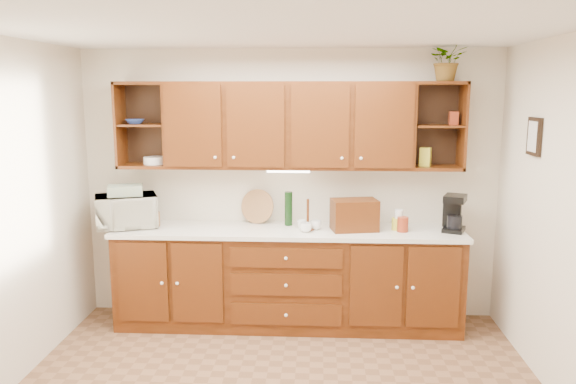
# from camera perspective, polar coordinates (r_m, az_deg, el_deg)

# --- Properties ---
(ceiling) EXTENTS (4.00, 4.00, 0.00)m
(ceiling) POSITION_cam_1_polar(r_m,az_deg,el_deg) (3.66, -1.28, 16.43)
(ceiling) COLOR white
(ceiling) RESTS_ON back_wall
(back_wall) EXTENTS (4.00, 0.00, 4.00)m
(back_wall) POSITION_cam_1_polar(r_m,az_deg,el_deg) (5.46, 0.16, 0.70)
(back_wall) COLOR beige
(back_wall) RESTS_ON floor
(base_cabinets) EXTENTS (3.20, 0.60, 0.90)m
(base_cabinets) POSITION_cam_1_polar(r_m,az_deg,el_deg) (5.38, -0.01, -8.80)
(base_cabinets) COLOR #381806
(base_cabinets) RESTS_ON floor
(countertop) EXTENTS (3.24, 0.64, 0.04)m
(countertop) POSITION_cam_1_polar(r_m,az_deg,el_deg) (5.24, -0.02, -3.97)
(countertop) COLOR white
(countertop) RESTS_ON base_cabinets
(upper_cabinets) EXTENTS (3.20, 0.33, 0.80)m
(upper_cabinets) POSITION_cam_1_polar(r_m,az_deg,el_deg) (5.24, 0.18, 6.81)
(upper_cabinets) COLOR #381806
(upper_cabinets) RESTS_ON back_wall
(undercabinet_light) EXTENTS (0.40, 0.05, 0.02)m
(undercabinet_light) POSITION_cam_1_polar(r_m,az_deg,el_deg) (5.23, 0.04, 2.14)
(undercabinet_light) COLOR white
(undercabinet_light) RESTS_ON upper_cabinets
(framed_picture) EXTENTS (0.03, 0.24, 0.30)m
(framed_picture) POSITION_cam_1_polar(r_m,az_deg,el_deg) (4.85, 23.74, 5.18)
(framed_picture) COLOR black
(framed_picture) RESTS_ON right_wall
(wicker_basket) EXTENTS (0.28, 0.28, 0.13)m
(wicker_basket) POSITION_cam_1_polar(r_m,az_deg,el_deg) (5.49, -14.20, -2.71)
(wicker_basket) COLOR #A77345
(wicker_basket) RESTS_ON countertop
(microwave) EXTENTS (0.65, 0.55, 0.31)m
(microwave) POSITION_cam_1_polar(r_m,az_deg,el_deg) (5.48, -16.10, -1.88)
(microwave) COLOR silver
(microwave) RESTS_ON countertop
(towel_stack) EXTENTS (0.36, 0.31, 0.09)m
(towel_stack) POSITION_cam_1_polar(r_m,az_deg,el_deg) (5.45, -16.21, 0.17)
(towel_stack) COLOR tan
(towel_stack) RESTS_ON microwave
(wine_bottle) EXTENTS (0.09, 0.09, 0.32)m
(wine_bottle) POSITION_cam_1_polar(r_m,az_deg,el_deg) (5.34, 0.05, -1.70)
(wine_bottle) COLOR black
(wine_bottle) RESTS_ON countertop
(woven_tray) EXTENTS (0.34, 0.18, 0.33)m
(woven_tray) POSITION_cam_1_polar(r_m,az_deg,el_deg) (5.47, -3.12, -3.06)
(woven_tray) COLOR #A77345
(woven_tray) RESTS_ON countertop
(bread_box) EXTENTS (0.45, 0.33, 0.29)m
(bread_box) POSITION_cam_1_polar(r_m,az_deg,el_deg) (5.19, 6.75, -2.33)
(bread_box) COLOR #381806
(bread_box) RESTS_ON countertop
(mug_tree) EXTENTS (0.27, 0.26, 0.29)m
(mug_tree) POSITION_cam_1_polar(r_m,az_deg,el_deg) (5.18, 2.02, -3.39)
(mug_tree) COLOR #381806
(mug_tree) RESTS_ON countertop
(canister_red) EXTENTS (0.11, 0.11, 0.13)m
(canister_red) POSITION_cam_1_polar(r_m,az_deg,el_deg) (5.22, 11.57, -3.24)
(canister_red) COLOR maroon
(canister_red) RESTS_ON countertop
(canister_white) EXTENTS (0.11, 0.11, 0.19)m
(canister_white) POSITION_cam_1_polar(r_m,az_deg,el_deg) (5.27, 11.17, -2.78)
(canister_white) COLOR white
(canister_white) RESTS_ON countertop
(canister_yellow) EXTENTS (0.10, 0.10, 0.11)m
(canister_yellow) POSITION_cam_1_polar(r_m,az_deg,el_deg) (5.28, 10.96, -3.20)
(canister_yellow) COLOR gold
(canister_yellow) RESTS_ON countertop
(coffee_maker) EXTENTS (0.26, 0.29, 0.34)m
(coffee_maker) POSITION_cam_1_polar(r_m,az_deg,el_deg) (5.34, 16.50, -2.11)
(coffee_maker) COLOR black
(coffee_maker) RESTS_ON countertop
(bowl_stack) EXTENTS (0.22, 0.22, 0.04)m
(bowl_stack) POSITION_cam_1_polar(r_m,az_deg,el_deg) (5.49, -15.30, 6.92)
(bowl_stack) COLOR #294397
(bowl_stack) RESTS_ON upper_cabinets
(plate_stack) EXTENTS (0.23, 0.23, 0.07)m
(plate_stack) POSITION_cam_1_polar(r_m,az_deg,el_deg) (5.48, -13.44, 3.13)
(plate_stack) COLOR white
(plate_stack) RESTS_ON upper_cabinets
(pantry_box_yellow) EXTENTS (0.12, 0.11, 0.17)m
(pantry_box_yellow) POSITION_cam_1_polar(r_m,az_deg,el_deg) (5.34, 13.78, 3.49)
(pantry_box_yellow) COLOR gold
(pantry_box_yellow) RESTS_ON upper_cabinets
(pantry_box_red) EXTENTS (0.09, 0.08, 0.12)m
(pantry_box_red) POSITION_cam_1_polar(r_m,az_deg,el_deg) (5.35, 16.47, 7.20)
(pantry_box_red) COLOR maroon
(pantry_box_red) RESTS_ON upper_cabinets
(potted_plant) EXTENTS (0.37, 0.33, 0.37)m
(potted_plant) POSITION_cam_1_polar(r_m,az_deg,el_deg) (5.31, 15.90, 12.77)
(potted_plant) COLOR #999999
(potted_plant) RESTS_ON upper_cabinets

